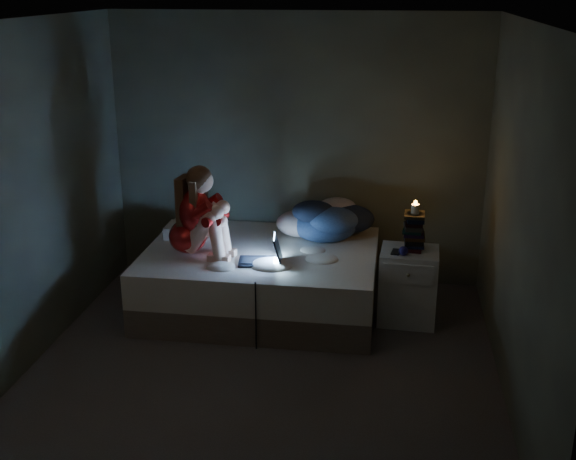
% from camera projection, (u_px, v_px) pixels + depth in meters
% --- Properties ---
extents(floor, '(3.60, 3.80, 0.02)m').
position_uv_depth(floor, '(263.00, 370.00, 5.61)').
color(floor, '#3F3532').
rests_on(floor, ground).
extents(ceiling, '(3.60, 3.80, 0.02)m').
position_uv_depth(ceiling, '(258.00, 19.00, 4.75)').
color(ceiling, silver).
rests_on(ceiling, ground).
extents(wall_back, '(3.60, 0.02, 2.60)m').
position_uv_depth(wall_back, '(297.00, 150.00, 6.97)').
color(wall_back, '#383A32').
rests_on(wall_back, ground).
extents(wall_front, '(3.60, 0.02, 2.60)m').
position_uv_depth(wall_front, '(187.00, 329.00, 3.39)').
color(wall_front, '#383A32').
rests_on(wall_front, ground).
extents(wall_left, '(0.02, 3.80, 2.60)m').
position_uv_depth(wall_left, '(24.00, 198.00, 5.43)').
color(wall_left, '#383A32').
rests_on(wall_left, ground).
extents(wall_right, '(0.02, 3.80, 2.60)m').
position_uv_depth(wall_right, '(521.00, 220.00, 4.93)').
color(wall_right, '#383A32').
rests_on(wall_right, ground).
extents(bed, '(2.06, 1.54, 0.57)m').
position_uv_depth(bed, '(261.00, 279.00, 6.57)').
color(bed, beige).
rests_on(bed, ground).
extents(pillow, '(0.40, 0.28, 0.11)m').
position_uv_depth(pillow, '(188.00, 231.00, 6.79)').
color(pillow, silver).
rests_on(pillow, bed).
extents(woman, '(0.55, 0.39, 0.82)m').
position_uv_depth(woman, '(187.00, 210.00, 6.22)').
color(woman, maroon).
rests_on(woman, bed).
extents(laptop, '(0.40, 0.30, 0.26)m').
position_uv_depth(laptop, '(259.00, 249.00, 6.13)').
color(laptop, black).
rests_on(laptop, bed).
extents(clothes_pile, '(0.78, 0.69, 0.39)m').
position_uv_depth(clothes_pile, '(324.00, 218.00, 6.71)').
color(clothes_pile, navy).
rests_on(clothes_pile, bed).
extents(nightstand, '(0.51, 0.46, 0.66)m').
position_uv_depth(nightstand, '(408.00, 286.00, 6.30)').
color(nightstand, silver).
rests_on(nightstand, ground).
extents(book_stack, '(0.19, 0.25, 0.30)m').
position_uv_depth(book_stack, '(414.00, 233.00, 6.19)').
color(book_stack, black).
rests_on(book_stack, nightstand).
extents(candle, '(0.07, 0.07, 0.08)m').
position_uv_depth(candle, '(415.00, 212.00, 6.13)').
color(candle, beige).
rests_on(candle, book_stack).
extents(phone, '(0.08, 0.15, 0.01)m').
position_uv_depth(phone, '(396.00, 252.00, 6.15)').
color(phone, black).
rests_on(phone, nightstand).
extents(blue_orb, '(0.08, 0.08, 0.08)m').
position_uv_depth(blue_orb, '(404.00, 251.00, 6.07)').
color(blue_orb, '#1B164F').
rests_on(blue_orb, nightstand).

